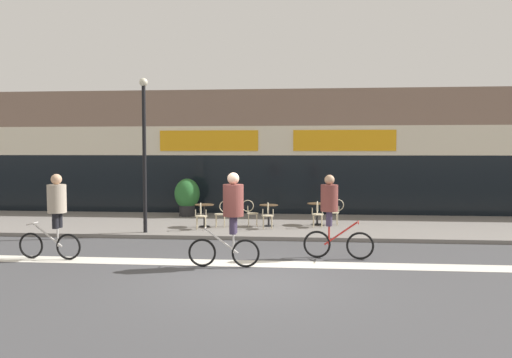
# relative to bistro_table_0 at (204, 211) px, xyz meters

# --- Properties ---
(ground_plane) EXTENTS (120.00, 120.00, 0.00)m
(ground_plane) POSITION_rel_bistro_table_0_xyz_m (2.24, -6.29, -0.66)
(ground_plane) COLOR #424244
(sidewalk_slab) EXTENTS (40.00, 5.50, 0.12)m
(sidewalk_slab) POSITION_rel_bistro_table_0_xyz_m (2.24, 0.96, -0.60)
(sidewalk_slab) COLOR slate
(sidewalk_slab) RESTS_ON ground
(storefront_facade) EXTENTS (40.00, 4.06, 5.21)m
(storefront_facade) POSITION_rel_bistro_table_0_xyz_m (2.24, 5.67, 1.94)
(storefront_facade) COLOR #7F6656
(storefront_facade) RESTS_ON ground
(bike_lane_stripe) EXTENTS (36.00, 0.70, 0.01)m
(bike_lane_stripe) POSITION_rel_bistro_table_0_xyz_m (2.24, -4.86, -0.66)
(bike_lane_stripe) COLOR silver
(bike_lane_stripe) RESTS_ON ground
(bistro_table_0) EXTENTS (0.65, 0.65, 0.77)m
(bistro_table_0) POSITION_rel_bistro_table_0_xyz_m (0.00, 0.00, 0.00)
(bistro_table_0) COLOR black
(bistro_table_0) RESTS_ON sidewalk_slab
(bistro_table_1) EXTENTS (0.64, 0.64, 0.74)m
(bistro_table_1) POSITION_rel_bistro_table_0_xyz_m (2.17, 0.32, -0.02)
(bistro_table_1) COLOR black
(bistro_table_1) RESTS_ON sidewalk_slab
(bistro_table_2) EXTENTS (0.70, 0.70, 0.75)m
(bistro_table_2) POSITION_rel_bistro_table_0_xyz_m (3.84, 0.81, -0.00)
(bistro_table_2) COLOR black
(bistro_table_2) RESTS_ON sidewalk_slab
(cafe_chair_0_near) EXTENTS (0.45, 0.60, 0.90)m
(cafe_chair_0_near) POSITION_rel_bistro_table_0_xyz_m (0.01, -0.63, -0.02)
(cafe_chair_0_near) COLOR beige
(cafe_chair_0_near) RESTS_ON sidewalk_slab
(cafe_chair_0_side) EXTENTS (0.59, 0.43, 0.90)m
(cafe_chair_0_side) POSITION_rel_bistro_table_0_xyz_m (0.63, 0.01, -0.02)
(cafe_chair_0_side) COLOR beige
(cafe_chair_0_side) RESTS_ON sidewalk_slab
(cafe_chair_1_near) EXTENTS (0.45, 0.60, 0.90)m
(cafe_chair_1_near) POSITION_rel_bistro_table_0_xyz_m (2.18, -0.31, -0.02)
(cafe_chair_1_near) COLOR beige
(cafe_chair_1_near) RESTS_ON sidewalk_slab
(cafe_chair_1_side) EXTENTS (0.60, 0.44, 0.90)m
(cafe_chair_1_side) POSITION_rel_bistro_table_0_xyz_m (1.55, 0.31, -0.02)
(cafe_chair_1_side) COLOR beige
(cafe_chair_1_side) RESTS_ON sidewalk_slab
(cafe_chair_2_near) EXTENTS (0.44, 0.60, 0.90)m
(cafe_chair_2_near) POSITION_rel_bistro_table_0_xyz_m (3.84, 0.18, -0.02)
(cafe_chair_2_near) COLOR beige
(cafe_chair_2_near) RESTS_ON sidewalk_slab
(cafe_chair_2_side) EXTENTS (0.59, 0.43, 0.90)m
(cafe_chair_2_side) POSITION_rel_bistro_table_0_xyz_m (4.47, 0.81, -0.02)
(cafe_chair_2_side) COLOR beige
(cafe_chair_2_side) RESTS_ON sidewalk_slab
(planter_pot) EXTENTS (0.99, 0.99, 1.49)m
(planter_pot) POSITION_rel_bistro_table_0_xyz_m (-1.21, 2.68, 0.26)
(planter_pot) COLOR #232326
(planter_pot) RESTS_ON sidewalk_slab
(lamp_post) EXTENTS (0.26, 0.26, 4.86)m
(lamp_post) POSITION_rel_bistro_table_0_xyz_m (-1.64, -1.33, 2.28)
(lamp_post) COLOR black
(lamp_post) RESTS_ON sidewalk_slab
(cyclist_0) EXTENTS (1.68, 0.50, 2.21)m
(cyclist_0) POSITION_rel_bistro_table_0_xyz_m (1.67, -5.25, 0.67)
(cyclist_0) COLOR black
(cyclist_0) RESTS_ON ground
(cyclist_1) EXTENTS (1.67, 0.53, 2.14)m
(cyclist_1) POSITION_rel_bistro_table_0_xyz_m (-2.82, -4.81, 0.61)
(cyclist_1) COLOR black
(cyclist_1) RESTS_ON ground
(cyclist_2) EXTENTS (1.76, 0.54, 2.11)m
(cyclist_2) POSITION_rel_bistro_table_0_xyz_m (4.05, -4.08, 0.56)
(cyclist_2) COLOR black
(cyclist_2) RESTS_ON ground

